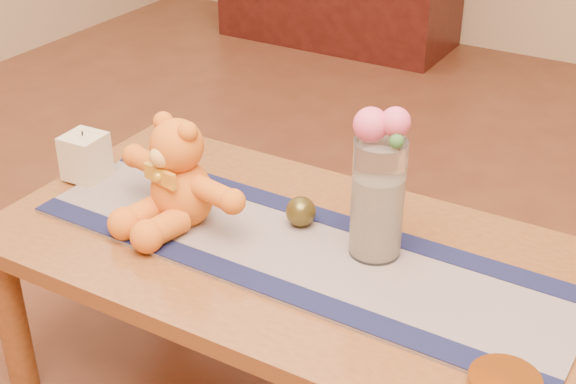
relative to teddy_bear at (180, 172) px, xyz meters
The scene contains 18 objects.
coffee_table_top 0.34m from the teddy_bear, ahead, with size 1.40×0.70×0.04m, color brown.
table_leg_fl 0.56m from the teddy_bear, 142.89° to the right, with size 0.07×0.07×0.41m, color brown.
table_leg_bl 0.60m from the teddy_bear, 135.89° to the left, with size 0.07×0.07×0.41m, color brown.
persian_runner 0.31m from the teddy_bear, ahead, with size 1.20×0.35×0.01m, color #1D1A4B.
runner_border_near 0.33m from the teddy_bear, 24.01° to the right, with size 1.20×0.06×0.00m, color #121638.
runner_border_far 0.35m from the teddy_bear, 30.20° to the left, with size 1.20×0.06×0.00m, color #121638.
teddy_bear is the anchor object (origin of this frame).
pillar_candle 0.33m from the teddy_bear, behind, with size 0.09×0.09×0.11m, color beige.
candle_wick 0.33m from the teddy_bear, behind, with size 0.00×0.00×0.01m, color black.
glass_vase 0.44m from the teddy_bear, 12.07° to the left, with size 0.11×0.11×0.26m, color silver.
potpourri_fill 0.44m from the teddy_bear, 12.07° to the left, with size 0.09×0.09×0.18m, color beige.
rose_left 0.46m from the teddy_bear, 11.31° to the left, with size 0.07×0.07×0.07m, color #EE5478.
rose_right 0.50m from the teddy_bear, 12.03° to the left, with size 0.06×0.06×0.06m, color #EE5478.
blue_flower_back 0.49m from the teddy_bear, 16.07° to the left, with size 0.04×0.04×0.04m, color #4C65A4.
blue_flower_side 0.45m from the teddy_bear, 15.61° to the left, with size 0.04×0.04×0.04m, color #4C65A4.
leaf_sprig 0.50m from the teddy_bear, ahead, with size 0.03×0.03×0.03m, color #33662D.
bronze_ball 0.28m from the teddy_bear, 24.02° to the left, with size 0.07×0.07×0.07m, color #494018.
amber_dish 0.82m from the teddy_bear, 12.01° to the right, with size 0.12×0.12×0.03m, color #BF5914.
Camera 1 is at (0.69, -1.27, 1.40)m, focal length 50.18 mm.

